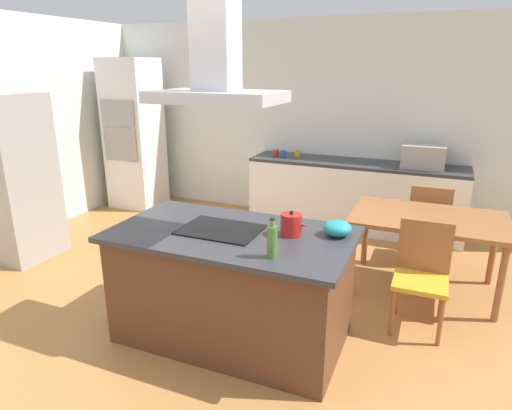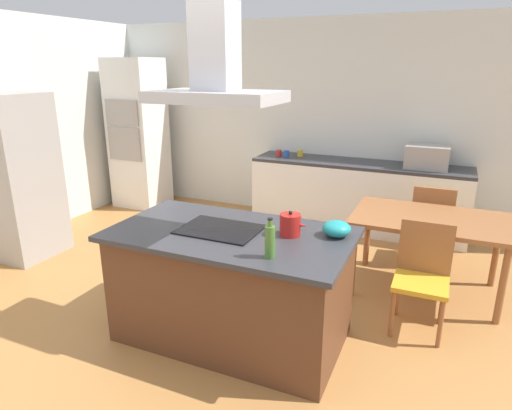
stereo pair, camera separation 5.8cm
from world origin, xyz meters
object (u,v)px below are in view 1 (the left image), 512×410
Objects in this scene: coffee_mug_yellow at (297,153)px; dining_table at (428,225)px; olive_oil_bottle at (272,241)px; coffee_mug_blue at (283,154)px; wall_oven_stack at (134,134)px; chair_facing_back_wall at (429,219)px; tea_kettle at (291,225)px; coffee_mug_red at (276,153)px; chair_facing_island at (422,269)px; range_hood at (216,65)px; cooktop at (221,230)px; refrigerator at (9,178)px; countertop_microwave at (424,156)px; mixing_bowl at (337,228)px.

coffee_mug_yellow is 2.37m from dining_table.
olive_oil_bottle is 0.19× the size of dining_table.
wall_oven_stack reaches higher than coffee_mug_blue.
olive_oil_bottle is 0.31× the size of chair_facing_back_wall.
dining_table is (0.92, 1.31, -0.32)m from tea_kettle.
tea_kettle is 2.23m from chair_facing_back_wall.
coffee_mug_red reaches higher than chair_facing_island.
wall_oven_stack reaches higher than olive_oil_bottle.
tea_kettle is 2.30× the size of coffee_mug_blue.
chair_facing_island is (0.91, 1.08, -0.51)m from olive_oil_bottle.
dining_table is at bearing 44.59° from range_hood.
olive_oil_bottle is at bearing -130.29° from chair_facing_island.
chair_facing_island is at bearing -90.00° from chair_facing_back_wall.
cooktop is 2.91m from coffee_mug_red.
tea_kettle is at bearing -144.95° from chair_facing_island.
refrigerator is 4.36m from chair_facing_island.
olive_oil_bottle reaches higher than tea_kettle.
wall_oven_stack is at bearing 136.71° from cooktop.
coffee_mug_yellow is at bearing 177.21° from countertop_microwave.
wall_oven_stack reaches higher than countertop_microwave.
coffee_mug_yellow is (-0.87, 3.27, -0.07)m from olive_oil_bottle.
countertop_microwave is at bearing 94.15° from chair_facing_island.
coffee_mug_blue is 0.04× the size of wall_oven_stack.
chair_facing_island is at bearing 49.71° from olive_oil_bottle.
tea_kettle is at bearing 91.39° from olive_oil_bottle.
tea_kettle is 0.11× the size of refrigerator.
coffee_mug_red is 0.10× the size of chair_facing_back_wall.
refrigerator is at bearing -135.95° from coffee_mug_blue.
coffee_mug_blue and coffee_mug_yellow have the same top height.
refrigerator is (-0.08, -2.12, -0.19)m from wall_oven_stack.
cooktop is at bearing -124.69° from chair_facing_back_wall.
coffee_mug_blue reaches higher than chair_facing_back_wall.
coffee_mug_red is at bearing 134.65° from chair_facing_island.
range_hood reaches higher than wall_oven_stack.
countertop_microwave is at bearing 65.78° from cooktop.
cooktop is 2.89m from coffee_mug_blue.
tea_kettle is at bearing -115.01° from chair_facing_back_wall.
countertop_microwave reaches higher than coffee_mug_blue.
mixing_bowl is at bearing 15.58° from cooktop.
countertop_microwave is 0.23× the size of wall_oven_stack.
wall_oven_stack is at bearing 156.14° from chair_facing_island.
cooktop reaches higher than chair_facing_island.
tea_kettle is 1.22m from chair_facing_island.
tea_kettle reaches higher than coffee_mug_red.
mixing_bowl is at bearing -108.09° from chair_facing_back_wall.
coffee_mug_red is 2.96m from chair_facing_island.
countertop_microwave is (0.76, 3.19, 0.02)m from olive_oil_bottle.
countertop_microwave is at bearing 29.35° from refrigerator.
countertop_microwave is 0.56× the size of range_hood.
chair_facing_island is 1.00× the size of chair_facing_back_wall.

